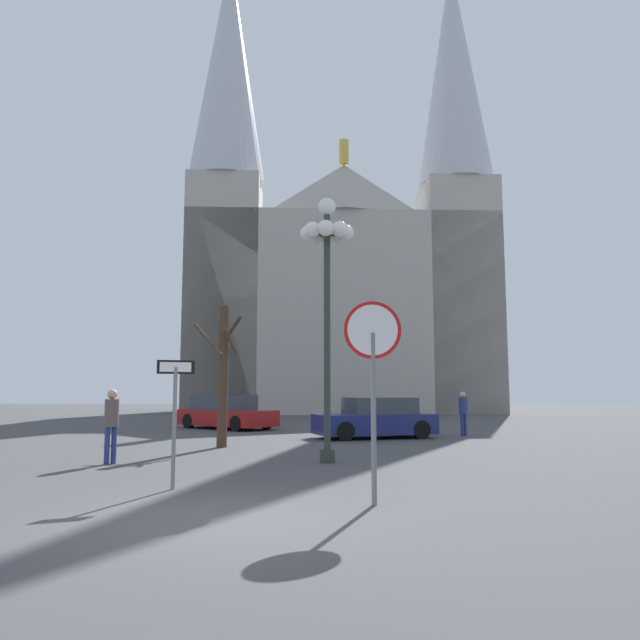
% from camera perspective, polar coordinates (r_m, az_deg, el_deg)
% --- Properties ---
extents(ground_plane, '(120.00, 120.00, 0.00)m').
position_cam_1_polar(ground_plane, '(8.36, -10.41, -18.32)').
color(ground_plane, '#424244').
extents(cathedral, '(23.20, 14.13, 35.37)m').
position_cam_1_polar(cathedral, '(45.66, 1.95, 5.13)').
color(cathedral, '#ADA89E').
rests_on(cathedral, ground).
extents(stop_sign, '(0.88, 0.18, 3.06)m').
position_cam_1_polar(stop_sign, '(9.20, 5.05, -3.61)').
color(stop_sign, slate).
rests_on(stop_sign, ground).
extents(one_way_arrow_sign, '(0.60, 0.30, 2.22)m').
position_cam_1_polar(one_way_arrow_sign, '(10.87, -13.63, -7.99)').
color(one_way_arrow_sign, slate).
rests_on(one_way_arrow_sign, ground).
extents(street_lamp, '(1.31, 1.31, 6.38)m').
position_cam_1_polar(street_lamp, '(14.65, 0.67, 5.54)').
color(street_lamp, '#2D3833').
rests_on(street_lamp, ground).
extents(bare_tree, '(1.49, 1.50, 4.22)m').
position_cam_1_polar(bare_tree, '(18.29, -9.23, -4.92)').
color(bare_tree, '#473323').
rests_on(bare_tree, ground).
extents(parked_car_near_navy, '(4.51, 3.25, 1.41)m').
position_cam_1_polar(parked_car_near_navy, '(21.51, 5.30, -9.34)').
color(parked_car_near_navy, navy).
rests_on(parked_car_near_navy, ground).
extents(parked_car_far_red, '(4.78, 4.15, 1.46)m').
position_cam_1_polar(parked_car_far_red, '(26.69, -8.91, -8.71)').
color(parked_car_far_red, maroon).
rests_on(parked_car_far_red, ground).
extents(pedestrian_walking, '(0.32, 0.32, 1.71)m').
position_cam_1_polar(pedestrian_walking, '(14.91, -19.20, -8.82)').
color(pedestrian_walking, navy).
rests_on(pedestrian_walking, ground).
extents(pedestrian_standing, '(0.32, 0.32, 1.61)m').
position_cam_1_polar(pedestrian_standing, '(22.98, 13.45, -8.25)').
color(pedestrian_standing, navy).
rests_on(pedestrian_standing, ground).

